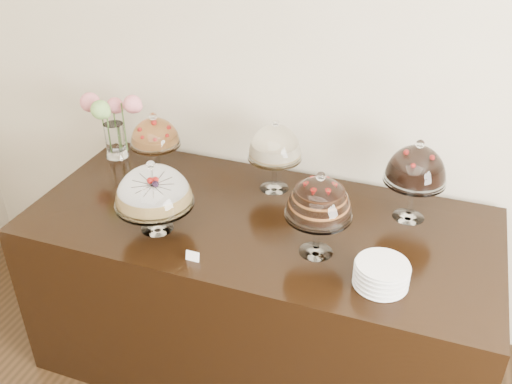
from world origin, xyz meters
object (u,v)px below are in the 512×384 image
(cake_stand_sugar_sponge, at_px, (153,189))
(cake_stand_fruit_tart, at_px, (155,135))
(display_counter, at_px, (259,292))
(flower_vase, at_px, (111,118))
(plate_stack, at_px, (381,274))
(cake_stand_cheesecake, at_px, (275,145))
(cake_stand_dark_choco, at_px, (416,168))
(cake_stand_choco_layer, at_px, (319,201))

(cake_stand_sugar_sponge, relative_size, cake_stand_fruit_tart, 1.02)
(display_counter, bearing_deg, cake_stand_fruit_tart, 160.28)
(display_counter, relative_size, cake_stand_sugar_sponge, 6.15)
(display_counter, height_order, flower_vase, flower_vase)
(cake_stand_sugar_sponge, bearing_deg, flower_vase, 135.57)
(display_counter, height_order, plate_stack, plate_stack)
(cake_stand_cheesecake, xyz_separation_m, cake_stand_dark_choco, (0.68, -0.04, 0.02))
(display_counter, height_order, cake_stand_sugar_sponge, cake_stand_sugar_sponge)
(plate_stack, bearing_deg, flower_vase, 159.41)
(cake_stand_dark_choco, relative_size, cake_stand_fruit_tart, 1.16)
(cake_stand_fruit_tart, bearing_deg, cake_stand_choco_layer, -21.75)
(cake_stand_choco_layer, distance_m, cake_stand_dark_choco, 0.54)
(display_counter, xyz_separation_m, cake_stand_dark_choco, (0.66, 0.26, 0.72))
(cake_stand_cheesecake, xyz_separation_m, plate_stack, (0.64, -0.57, -0.19))
(display_counter, bearing_deg, plate_stack, -24.20)
(cake_stand_dark_choco, bearing_deg, cake_stand_fruit_tart, -178.98)
(cake_stand_cheesecake, bearing_deg, cake_stand_dark_choco, -3.09)
(cake_stand_cheesecake, distance_m, cake_stand_fruit_tart, 0.64)
(flower_vase, height_order, plate_stack, flower_vase)
(cake_stand_choco_layer, height_order, cake_stand_dark_choco, cake_stand_dark_choco)
(flower_vase, xyz_separation_m, plate_stack, (1.60, -0.60, -0.18))
(flower_vase, bearing_deg, plate_stack, -20.59)
(cake_stand_fruit_tart, height_order, plate_stack, cake_stand_fruit_tart)
(cake_stand_choco_layer, relative_size, plate_stack, 1.85)
(cake_stand_fruit_tart, relative_size, flower_vase, 0.93)
(cake_stand_dark_choco, xyz_separation_m, flower_vase, (-1.64, 0.06, -0.03))
(cake_stand_cheesecake, relative_size, cake_stand_fruit_tart, 1.11)
(flower_vase, distance_m, plate_stack, 1.71)
(cake_stand_fruit_tart, xyz_separation_m, flower_vase, (-0.32, 0.09, 0.01))
(plate_stack, bearing_deg, cake_stand_fruit_tart, 158.09)
(cake_stand_fruit_tart, distance_m, plate_stack, 1.39)
(cake_stand_dark_choco, height_order, flower_vase, cake_stand_dark_choco)
(display_counter, distance_m, cake_stand_sugar_sponge, 0.82)
(display_counter, relative_size, cake_stand_dark_choco, 5.42)
(plate_stack, bearing_deg, cake_stand_sugar_sponge, 177.42)
(cake_stand_sugar_sponge, distance_m, cake_stand_fruit_tart, 0.53)
(cake_stand_sugar_sponge, distance_m, cake_stand_choco_layer, 0.74)
(cake_stand_dark_choco, bearing_deg, plate_stack, -94.78)
(cake_stand_choco_layer, height_order, cake_stand_cheesecake, cake_stand_choco_layer)
(display_counter, height_order, cake_stand_fruit_tart, cake_stand_fruit_tart)
(cake_stand_choco_layer, bearing_deg, flower_vase, 159.83)
(cake_stand_choco_layer, bearing_deg, plate_stack, -22.41)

